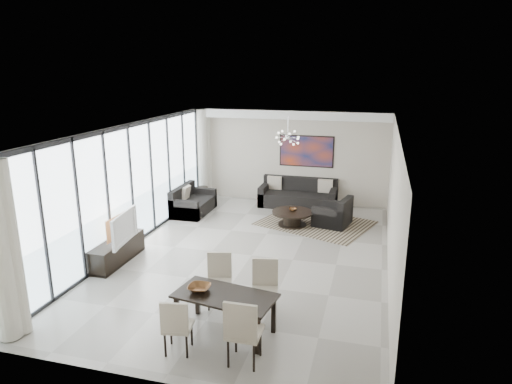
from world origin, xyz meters
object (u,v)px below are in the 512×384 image
(sofa_main, at_px, (298,197))
(television, at_px, (119,227))
(coffee_table, at_px, (292,217))
(tv_console, at_px, (117,251))
(dining_table, at_px, (225,300))

(sofa_main, bearing_deg, television, -119.29)
(coffee_table, distance_m, tv_console, 4.71)
(coffee_table, xyz_separation_m, dining_table, (-0.07, -5.37, 0.36))
(coffee_table, distance_m, sofa_main, 1.81)
(tv_console, bearing_deg, television, -24.98)
(coffee_table, xyz_separation_m, tv_console, (-3.27, -3.38, 0.03))
(sofa_main, height_order, dining_table, sofa_main)
(tv_console, height_order, dining_table, dining_table)
(sofa_main, xyz_separation_m, dining_table, (0.09, -7.17, 0.29))
(television, distance_m, dining_table, 3.60)
(sofa_main, relative_size, dining_table, 1.36)
(coffee_table, relative_size, sofa_main, 0.48)
(sofa_main, relative_size, tv_console, 1.43)
(sofa_main, height_order, television, television)
(tv_console, xyz_separation_m, television, (0.16, -0.07, 0.59))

